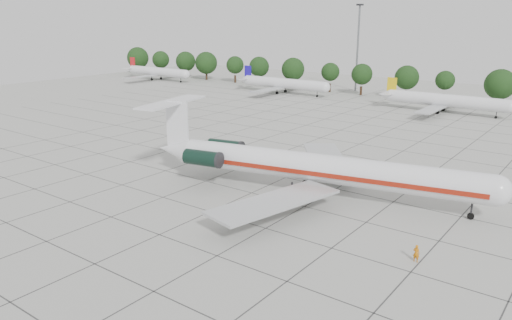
# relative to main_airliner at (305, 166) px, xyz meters

# --- Properties ---
(ground) EXTENTS (260.00, 260.00, 0.00)m
(ground) POSITION_rel_main_airliner_xyz_m (-5.71, -3.71, -3.80)
(ground) COLOR #A9A9A2
(ground) RESTS_ON ground
(apron_joints) EXTENTS (170.00, 170.00, 0.02)m
(apron_joints) POSITION_rel_main_airliner_xyz_m (-5.71, 11.29, -3.79)
(apron_joints) COLOR #383838
(apron_joints) RESTS_ON ground
(main_airliner) EXTENTS (45.42, 35.29, 10.76)m
(main_airliner) POSITION_rel_main_airliner_xyz_m (0.00, 0.00, 0.00)
(main_airliner) COLOR silver
(main_airliner) RESTS_ON ground
(ground_crew) EXTENTS (0.63, 0.42, 1.71)m
(ground_crew) POSITION_rel_main_airliner_xyz_m (17.92, -9.50, -2.94)
(ground_crew) COLOR #C66B0B
(ground_crew) RESTS_ON ground
(bg_airliner_a) EXTENTS (28.24, 27.20, 7.40)m
(bg_airliner_a) POSITION_rel_main_airliner_xyz_m (-103.87, 70.23, -0.89)
(bg_airliner_a) COLOR silver
(bg_airliner_a) RESTS_ON ground
(bg_airliner_b) EXTENTS (28.24, 27.20, 7.40)m
(bg_airliner_b) POSITION_rel_main_airliner_xyz_m (-50.22, 70.44, -0.89)
(bg_airliner_b) COLOR silver
(bg_airliner_b) RESTS_ON ground
(bg_airliner_c) EXTENTS (28.24, 27.20, 7.40)m
(bg_airliner_c) POSITION_rel_main_airliner_xyz_m (-2.79, 67.56, -0.89)
(bg_airliner_c) COLOR silver
(bg_airliner_c) RESTS_ON ground
(tree_line) EXTENTS (249.86, 8.44, 10.22)m
(tree_line) POSITION_rel_main_airliner_xyz_m (-17.39, 81.29, 2.18)
(tree_line) COLOR #332114
(tree_line) RESTS_ON ground
(floodlight_mast) EXTENTS (1.60, 1.60, 25.45)m
(floodlight_mast) POSITION_rel_main_airliner_xyz_m (-35.71, 88.29, 10.48)
(floodlight_mast) COLOR slate
(floodlight_mast) RESTS_ON ground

